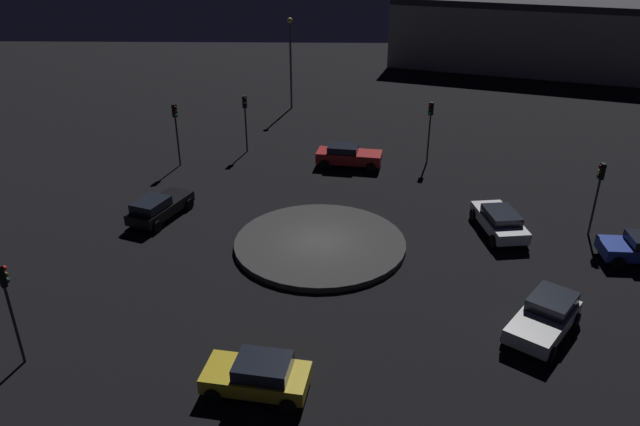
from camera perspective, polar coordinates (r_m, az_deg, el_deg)
name	(u,v)px	position (r m, az deg, el deg)	size (l,w,h in m)	color
ground_plane	(320,246)	(32.49, 0.00, -3.15)	(116.64, 116.64, 0.00)	black
roundabout_island	(320,243)	(32.41, 0.00, -2.90)	(9.18, 9.18, 0.33)	#383838
car_white	(500,221)	(34.93, 16.60, -0.70)	(2.51, 4.62, 1.40)	white
car_red	(348,156)	(42.70, 2.66, 5.44)	(4.74, 2.57, 1.54)	red
car_yellow	(258,375)	(23.13, -5.87, -14.96)	(4.12, 2.55, 1.44)	gold
car_black	(158,207)	(36.28, -15.01, 0.54)	(3.23, 4.75, 1.47)	black
car_silver	(545,317)	(27.47, 20.49, -9.18)	(3.97, 4.37, 1.48)	silver
traffic_light_southeast	(176,123)	(43.22, -13.45, 8.30)	(0.38, 0.39, 4.46)	#2D2D2D
traffic_light_south	(245,113)	(45.13, -7.08, 9.40)	(0.36, 0.39, 4.26)	#2D2D2D
traffic_light_northeast	(8,295)	(25.67, -27.41, -6.88)	(0.39, 0.38, 4.48)	#2D2D2D
traffic_light_southwest	(430,120)	(43.30, 10.35, 8.59)	(0.37, 0.40, 4.42)	#2D2D2D
traffic_light_west	(599,185)	(35.62, 24.81, 2.43)	(0.37, 0.32, 4.24)	#2D2D2D
streetlamp_south	(290,53)	(55.58, -2.81, 14.87)	(0.48, 0.48, 8.06)	#4C4C51
store_building	(535,34)	(75.73, 19.60, 15.60)	(33.23, 20.48, 7.74)	#ADA893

